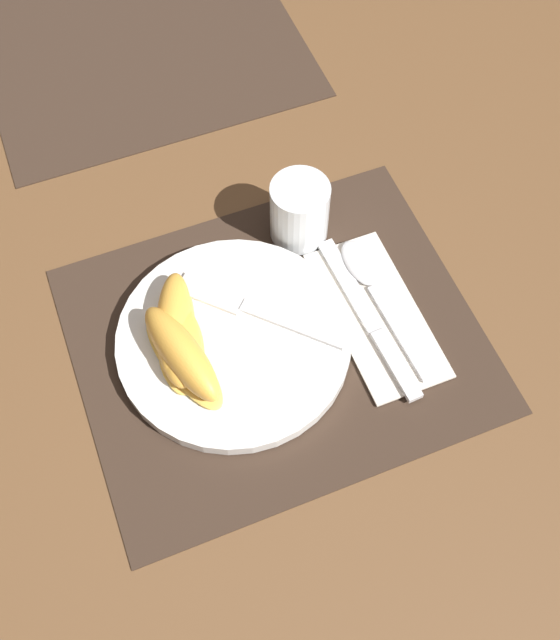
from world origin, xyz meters
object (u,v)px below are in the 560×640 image
(plate, at_px, (234,340))
(fork, at_px, (248,308))
(citrus_wedge_0, at_px, (175,325))
(citrus_wedge_2, at_px, (181,352))
(citrus_wedge_1, at_px, (180,344))
(knife, at_px, (370,320))
(spoon, at_px, (370,281))
(juice_glass, at_px, (299,213))

(plate, distance_m, fork, 0.04)
(citrus_wedge_0, height_order, citrus_wedge_2, citrus_wedge_2)
(plate, height_order, citrus_wedge_0, citrus_wedge_0)
(citrus_wedge_1, bearing_deg, knife, -9.82)
(fork, bearing_deg, plate, -135.51)
(fork, xyz_separation_m, citrus_wedge_0, (-0.08, 0.00, 0.01))
(citrus_wedge_2, bearing_deg, knife, -6.56)
(citrus_wedge_1, bearing_deg, plate, -4.64)
(knife, height_order, spoon, spoon)
(plate, xyz_separation_m, citrus_wedge_2, (-0.06, -0.01, 0.03))
(plate, relative_size, citrus_wedge_1, 2.19)
(citrus_wedge_0, height_order, citrus_wedge_1, citrus_wedge_0)
(spoon, distance_m, citrus_wedge_0, 0.23)
(citrus_wedge_0, xyz_separation_m, citrus_wedge_2, (-0.00, -0.04, 0.00))
(spoon, relative_size, fork, 1.26)
(plate, bearing_deg, knife, -11.78)
(knife, bearing_deg, citrus_wedge_2, 173.44)
(spoon, relative_size, citrus_wedge_1, 1.67)
(fork, bearing_deg, citrus_wedge_1, -165.59)
(juice_glass, bearing_deg, citrus_wedge_1, -148.82)
(spoon, xyz_separation_m, citrus_wedge_0, (-0.22, 0.01, 0.02))
(knife, height_order, citrus_wedge_2, citrus_wedge_2)
(plate, xyz_separation_m, citrus_wedge_1, (-0.06, 0.00, 0.02))
(plate, bearing_deg, juice_glass, 42.77)
(knife, relative_size, citrus_wedge_2, 1.56)
(plate, xyz_separation_m, spoon, (0.17, 0.02, -0.00))
(knife, distance_m, fork, 0.13)
(fork, relative_size, citrus_wedge_0, 1.12)
(plate, xyz_separation_m, citrus_wedge_0, (-0.06, 0.03, 0.02))
(juice_glass, xyz_separation_m, knife, (0.03, -0.14, -0.03))
(citrus_wedge_0, bearing_deg, citrus_wedge_2, -96.26)
(knife, xyz_separation_m, spoon, (0.02, 0.05, 0.00))
(plate, bearing_deg, spoon, 5.10)
(juice_glass, xyz_separation_m, citrus_wedge_2, (-0.18, -0.12, 0.00))
(plate, height_order, citrus_wedge_2, citrus_wedge_2)
(citrus_wedge_2, bearing_deg, citrus_wedge_0, 83.74)
(knife, xyz_separation_m, citrus_wedge_1, (-0.20, 0.04, 0.02))
(fork, distance_m, citrus_wedge_2, 0.09)
(knife, distance_m, spoon, 0.05)
(spoon, distance_m, citrus_wedge_2, 0.23)
(juice_glass, height_order, spoon, juice_glass)
(spoon, bearing_deg, juice_glass, 115.71)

